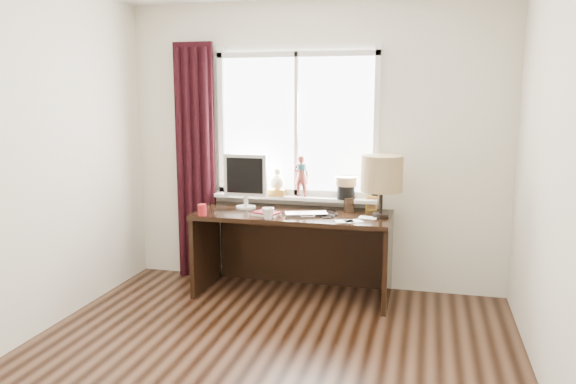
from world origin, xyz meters
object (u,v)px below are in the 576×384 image
(laptop, at_px, (306,214))
(table_lamp, at_px, (382,174))
(monitor, at_px, (245,178))
(mug, at_px, (268,213))
(red_cup, at_px, (202,210))
(desk, at_px, (296,237))

(laptop, distance_m, table_lamp, 0.72)
(monitor, distance_m, table_lamp, 1.23)
(laptop, bearing_deg, mug, -161.86)
(laptop, xyz_separation_m, monitor, (-0.61, 0.19, 0.26))
(laptop, distance_m, red_cup, 0.89)
(laptop, height_order, table_lamp, table_lamp)
(laptop, bearing_deg, monitor, 143.29)
(laptop, relative_size, table_lamp, 0.69)
(laptop, relative_size, desk, 0.21)
(desk, bearing_deg, table_lamp, -5.87)
(mug, relative_size, monitor, 0.21)
(desk, bearing_deg, laptop, -52.90)
(laptop, xyz_separation_m, table_lamp, (0.62, 0.11, 0.35))
(red_cup, bearing_deg, desk, 28.62)
(mug, xyz_separation_m, monitor, (-0.33, 0.41, 0.23))
(mug, bearing_deg, red_cup, 180.00)
(laptop, bearing_deg, red_cup, 174.66)
(laptop, distance_m, desk, 0.35)
(red_cup, xyz_separation_m, desk, (0.73, 0.40, -0.29))
(red_cup, relative_size, monitor, 0.20)
(laptop, xyz_separation_m, red_cup, (-0.87, -0.21, 0.03))
(desk, bearing_deg, monitor, 178.94)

